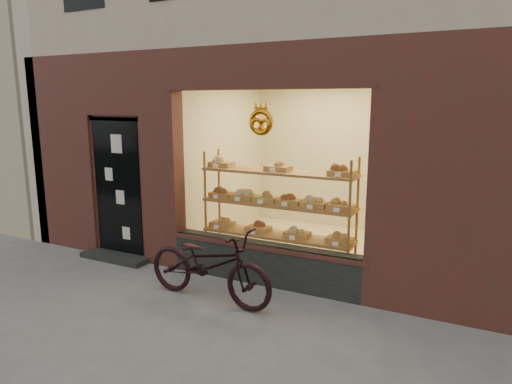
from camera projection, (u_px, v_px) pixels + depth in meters
The scene contains 3 objects.
ground at pixel (130, 349), 4.51m from camera, with size 90.00×90.00×0.00m, color slate.
display_shelf at pixel (278, 214), 6.38m from camera, with size 2.20×0.45×1.70m.
bicycle at pixel (209, 265), 5.53m from camera, with size 0.61×1.75×0.92m, color black.
Camera 1 is at (2.97, -3.12, 2.41)m, focal length 32.00 mm.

